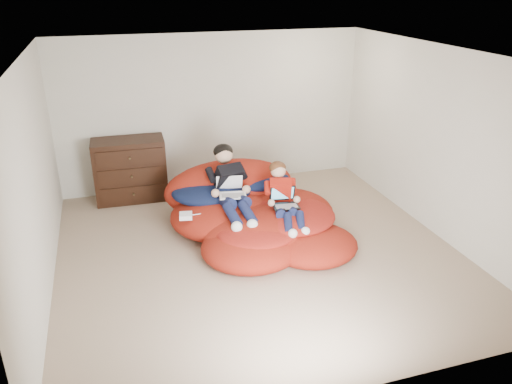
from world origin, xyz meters
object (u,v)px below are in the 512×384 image
object	(u,v)px
dresser	(130,170)
laptop_black	(284,200)
older_boy	(230,182)
younger_boy	(283,195)
laptop_white	(231,189)
beanbag_pile	(253,214)

from	to	relation	value
dresser	laptop_black	distance (m)	2.70
older_boy	laptop_black	distance (m)	0.80
younger_boy	laptop_white	xyz separation A→B (m)	(-0.62, 0.34, 0.01)
dresser	younger_boy	distance (m)	2.67
laptop_white	laptop_black	xyz separation A→B (m)	(0.62, -0.39, -0.08)
older_boy	younger_boy	world-z (taller)	older_boy
dresser	beanbag_pile	xyz separation A→B (m)	(1.52, -1.63, -0.23)
dresser	laptop_white	bearing A→B (deg)	-51.79
beanbag_pile	younger_boy	distance (m)	0.57
dresser	laptop_black	bearing A→B (deg)	-46.46
beanbag_pile	laptop_white	bearing A→B (deg)	168.32
dresser	older_boy	world-z (taller)	older_boy
dresser	older_boy	bearing A→B (deg)	-50.23
laptop_black	laptop_white	bearing A→B (deg)	148.16
younger_boy	laptop_white	size ratio (longest dim) A/B	2.33
dresser	younger_boy	bearing A→B (deg)	-45.82
older_boy	younger_boy	size ratio (longest dim) A/B	1.27
beanbag_pile	older_boy	world-z (taller)	older_boy
dresser	laptop_white	xyz separation A→B (m)	(1.24, -1.57, 0.15)
laptop_black	older_boy	bearing A→B (deg)	142.88
older_boy	younger_boy	xyz separation A→B (m)	(0.62, -0.43, -0.09)
younger_boy	laptop_black	distance (m)	0.08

